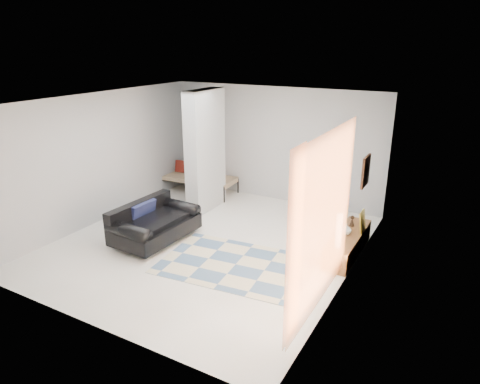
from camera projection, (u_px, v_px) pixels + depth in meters
The scene contains 17 objects.
floor at pixel (209, 243), 8.51m from camera, with size 6.00×6.00×0.00m, color silver.
ceiling at pixel (205, 101), 7.58m from camera, with size 6.00×6.00×0.00m, color white.
wall_back at pixel (274, 144), 10.52m from camera, with size 6.00×6.00×0.00m, color #ACAEB1.
wall_front at pixel (81, 235), 5.57m from camera, with size 6.00×6.00×0.00m, color #ACAEB1.
wall_left at pixel (101, 158), 9.30m from camera, with size 6.00×6.00×0.00m, color #ACAEB1.
wall_right at pixel (352, 201), 6.78m from camera, with size 6.00×6.00×0.00m, color #ACAEB1.
partition_column at pixel (205, 151), 9.87m from camera, with size 0.35×1.20×2.80m, color #ACB2B4.
hallway_door at pixel (203, 150), 11.57m from camera, with size 0.85×0.06×2.04m, color white.
curtain at pixel (324, 222), 5.85m from camera, with size 2.55×2.55×0.00m, color orange.
wall_art at pixel (366, 171), 7.46m from camera, with size 0.04×0.45×0.55m, color #3D1F10.
media_console at pixel (348, 243), 8.03m from camera, with size 0.45×1.75×0.80m.
loveseat at pixel (153, 224), 8.55m from camera, with size 1.10×1.79×0.76m.
daybed at pixel (198, 177), 11.29m from camera, with size 2.00×0.95×0.77m.
area_rug at pixel (236, 265), 7.67m from camera, with size 2.65×1.77×0.01m, color beige.
cylinder_lamp at pixel (339, 231), 7.36m from camera, with size 0.11×0.11×0.61m, color beige.
bronze_figurine at pixel (352, 221), 8.28m from camera, with size 0.11×0.11×0.21m, color black, non-canonical shape.
vase at pixel (346, 229), 7.92m from camera, with size 0.21×0.21×0.22m, color white.
Camera 1 is at (4.27, -6.42, 3.77)m, focal length 32.00 mm.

